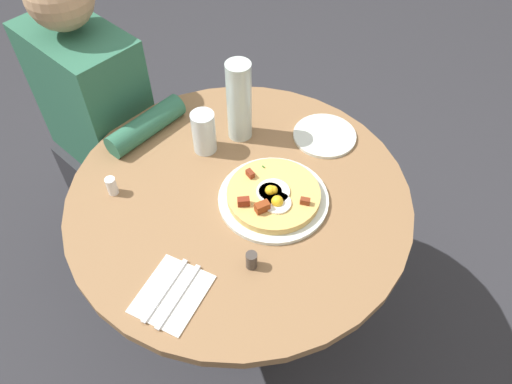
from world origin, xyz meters
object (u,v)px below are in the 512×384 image
dining_table (240,229)px  person_seated (106,139)px  salt_shaker (112,186)px  bread_plate (325,136)px  water_bottle (239,101)px  pepper_shaker (252,260)px  knife (179,296)px  breakfast_pizza (273,195)px  pizza_plate (273,199)px  water_glass (204,132)px  fork (165,290)px

dining_table → person_seated: size_ratio=0.82×
salt_shaker → bread_plate: bearing=-117.2°
dining_table → water_bottle: bearing=-47.3°
bread_plate → pepper_shaker: size_ratio=3.97×
water_bottle → knife: bearing=119.1°
person_seated → salt_shaker: (-0.39, 0.20, 0.22)m
breakfast_pizza → knife: size_ratio=1.38×
pizza_plate → pepper_shaker: size_ratio=6.22×
bread_plate → water_glass: (0.23, 0.27, 0.06)m
water_glass → water_bottle: 0.13m
dining_table → pizza_plate: pizza_plate is taller
pepper_shaker → bread_plate: bearing=-73.2°
dining_table → knife: (-0.11, 0.32, 0.17)m
salt_shaker → water_glass: bearing=-102.1°
breakfast_pizza → water_glass: size_ratio=1.92×
pizza_plate → salt_shaker: salt_shaker is taller
dining_table → salt_shaker: (0.25, 0.23, 0.19)m
fork → salt_shaker: bearing=-123.4°
breakfast_pizza → fork: (0.01, 0.37, -0.02)m
person_seated → pizza_plate: 0.76m
bread_plate → water_bottle: water_bottle is taller
pizza_plate → knife: 0.37m
breakfast_pizza → salt_shaker: bearing=38.5°
water_glass → knife: bearing=129.0°
knife → pepper_shaker: (-0.07, -0.18, 0.02)m
bread_plate → salt_shaker: bearing=62.8°
salt_shaker → dining_table: bearing=-138.2°
pepper_shaker → knife: bearing=69.4°
salt_shaker → pepper_shaker: size_ratio=1.13×
pizza_plate → pepper_shaker: pepper_shaker is taller
water_bottle → breakfast_pizza: bearing=152.1°
pizza_plate → bread_plate: pizza_plate is taller
water_glass → pepper_shaker: 0.43m
knife → fork: bearing=-90.0°
knife → water_bottle: bearing=-167.2°
fork → water_glass: size_ratio=1.39×
person_seated → knife: person_seated is taller
breakfast_pizza → water_bottle: bearing=-27.9°
water_bottle → salt_shaker: size_ratio=4.67×
bread_plate → dining_table: bearing=83.9°
knife → salt_shaker: 0.38m
fork → pepper_shaker: (-0.10, -0.19, 0.02)m
salt_shaker → pepper_shaker: (-0.43, -0.08, -0.00)m
dining_table → water_bottle: 0.37m
bread_plate → water_bottle: bearing=39.8°
fork → water_bottle: water_bottle is taller
bread_plate → salt_shaker: size_ratio=3.51×
person_seated → pepper_shaker: bearing=171.6°
pizza_plate → bread_plate: size_ratio=1.57×
water_glass → salt_shaker: size_ratio=2.41×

